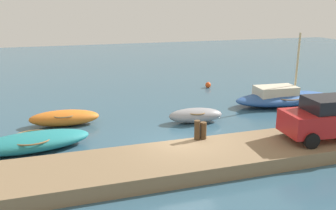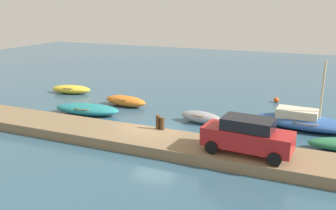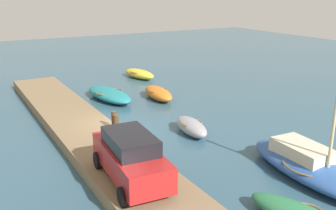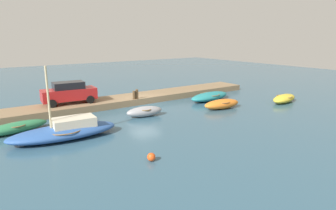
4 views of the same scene
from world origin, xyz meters
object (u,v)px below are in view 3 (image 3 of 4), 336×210
(mooring_post_mid_west, at_px, (116,122))
(parked_car, at_px, (131,157))
(sailboat_blue, at_px, (311,166))
(dinghy_grey, at_px, (191,126))
(mooring_post_west, at_px, (114,119))
(rowboat_orange, at_px, (158,93))
(rowboat_yellow, at_px, (139,74))
(motorboat_teal, at_px, (109,94))

(mooring_post_mid_west, bearing_deg, parked_car, -16.75)
(sailboat_blue, distance_m, parked_car, 7.16)
(dinghy_grey, xyz_separation_m, mooring_post_west, (-1.41, -3.66, 0.59))
(rowboat_orange, xyz_separation_m, sailboat_blue, (12.95, -0.14, 0.08))
(dinghy_grey, distance_m, sailboat_blue, 6.54)
(mooring_post_west, xyz_separation_m, mooring_post_mid_west, (0.28, 0.00, -0.05))
(parked_car, bearing_deg, sailboat_blue, 75.28)
(sailboat_blue, height_order, rowboat_yellow, sailboat_blue)
(dinghy_grey, xyz_separation_m, mooring_post_mid_west, (-1.13, -3.66, 0.53))
(sailboat_blue, bearing_deg, dinghy_grey, -163.35)
(rowboat_orange, relative_size, mooring_post_west, 4.29)
(rowboat_orange, relative_size, mooring_post_mid_west, 4.93)
(sailboat_blue, height_order, motorboat_teal, sailboat_blue)
(rowboat_orange, bearing_deg, dinghy_grey, -9.07)
(sailboat_blue, xyz_separation_m, motorboat_teal, (-14.37, -2.84, -0.10))
(motorboat_teal, distance_m, parked_car, 12.68)
(rowboat_orange, bearing_deg, motorboat_teal, -110.61)
(parked_car, bearing_deg, mooring_post_mid_west, 167.82)
(mooring_post_west, height_order, mooring_post_mid_west, mooring_post_west)
(rowboat_yellow, distance_m, mooring_post_mid_west, 13.72)
(rowboat_orange, xyz_separation_m, mooring_post_west, (5.17, -5.28, 0.58))
(mooring_post_mid_west, bearing_deg, motorboat_teal, 161.45)
(motorboat_teal, relative_size, parked_car, 1.14)
(rowboat_yellow, height_order, mooring_post_west, mooring_post_west)
(motorboat_teal, bearing_deg, sailboat_blue, 3.27)
(sailboat_blue, xyz_separation_m, mooring_post_mid_west, (-7.50, -5.14, 0.44))
(mooring_post_west, bearing_deg, rowboat_yellow, 149.05)
(mooring_post_west, relative_size, mooring_post_mid_west, 1.15)
(dinghy_grey, height_order, parked_car, parked_car)
(mooring_post_mid_west, bearing_deg, dinghy_grey, 72.76)
(parked_car, bearing_deg, rowboat_orange, 151.78)
(rowboat_orange, xyz_separation_m, motorboat_teal, (-1.42, -2.98, -0.02))
(parked_car, bearing_deg, dinghy_grey, 132.28)
(motorboat_teal, xyz_separation_m, mooring_post_mid_west, (6.86, -2.30, 0.54))
(dinghy_grey, bearing_deg, sailboat_blue, 20.72)
(rowboat_orange, bearing_deg, parked_car, -27.98)
(dinghy_grey, distance_m, parked_car, 6.67)
(rowboat_yellow, bearing_deg, dinghy_grey, -24.76)
(sailboat_blue, xyz_separation_m, rowboat_yellow, (-19.33, 1.79, -0.12))
(motorboat_teal, bearing_deg, mooring_post_west, -27.17)
(sailboat_blue, relative_size, mooring_post_mid_west, 8.89)
(dinghy_grey, height_order, rowboat_yellow, dinghy_grey)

